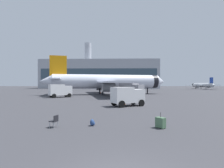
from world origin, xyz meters
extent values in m
cylinder|color=silver|center=(-2.74, 44.28, 3.70)|extent=(29.98, 11.31, 3.80)
cone|color=silver|center=(12.93, 48.41, 3.70)|extent=(3.24, 4.10, 3.61)
cone|color=silver|center=(-18.79, 40.05, 3.70)|extent=(3.97, 4.12, 3.42)
cylinder|color=black|center=(10.80, 47.84, 3.70)|extent=(2.34, 4.10, 3.88)
cube|color=silver|center=(-5.74, 51.76, 3.40)|extent=(8.72, 16.69, 0.36)
cube|color=silver|center=(-1.67, 36.29, 3.40)|extent=(8.72, 16.69, 0.36)
cylinder|color=gray|center=(-5.11, 49.34, 2.10)|extent=(3.65, 2.94, 2.20)
cylinder|color=gray|center=(-2.31, 38.71, 2.10)|extent=(3.65, 2.94, 2.20)
cube|color=orange|center=(-15.80, 40.84, 7.30)|extent=(4.35, 1.47, 6.40)
cube|color=silver|center=(-17.09, 43.81, 4.30)|extent=(4.04, 6.46, 0.24)
cube|color=silver|center=(-15.46, 37.62, 4.30)|extent=(4.04, 6.46, 0.24)
cylinder|color=black|center=(8.86, 47.34, 0.90)|extent=(0.36, 0.36, 1.80)
cylinder|color=black|center=(-5.29, 46.09, 0.90)|extent=(0.44, 0.44, 1.80)
cylinder|color=black|center=(-4.06, 41.45, 0.90)|extent=(0.44, 0.44, 1.80)
cylinder|color=silver|center=(47.66, 94.77, 2.21)|extent=(4.01, 18.01, 2.26)
cone|color=silver|center=(46.71, 104.37, 2.21)|extent=(2.28, 1.63, 2.15)
cone|color=silver|center=(48.64, 84.92, 2.21)|extent=(2.22, 2.10, 2.04)
cylinder|color=black|center=(46.84, 103.07, 2.21)|extent=(2.38, 1.06, 2.31)
cube|color=silver|center=(42.98, 93.71, 2.03)|extent=(9.77, 3.78, 0.21)
cube|color=silver|center=(52.47, 94.64, 2.03)|extent=(9.77, 3.78, 0.21)
cylinder|color=gray|center=(44.46, 93.85, 1.25)|extent=(1.49, 2.03, 1.31)
cylinder|color=gray|center=(50.98, 94.50, 1.25)|extent=(1.49, 2.03, 1.31)
cube|color=#193899|center=(48.45, 86.76, 4.35)|extent=(0.47, 2.63, 3.81)
cube|color=silver|center=(46.59, 86.28, 2.56)|extent=(3.71, 1.89, 0.14)
cube|color=silver|center=(50.38, 86.65, 2.56)|extent=(3.71, 1.89, 0.14)
cylinder|color=black|center=(46.96, 101.88, 0.54)|extent=(0.21, 0.21, 1.07)
cylinder|color=black|center=(46.36, 93.44, 0.54)|extent=(0.26, 0.26, 1.07)
cylinder|color=black|center=(49.20, 93.72, 0.54)|extent=(0.26, 0.26, 1.07)
cube|color=white|center=(-11.59, 34.53, 1.52)|extent=(2.64, 2.77, 2.04)
cube|color=#1E232D|center=(-11.01, 34.94, 2.00)|extent=(1.20, 1.67, 0.84)
cube|color=white|center=(-13.56, 33.16, 1.70)|extent=(3.82, 3.59, 2.40)
cylinder|color=black|center=(-12.15, 35.54, 0.45)|extent=(0.86, 0.69, 0.90)
cylinder|color=black|center=(-10.84, 33.65, 0.45)|extent=(0.86, 0.69, 0.90)
cylinder|color=black|center=(-14.91, 33.62, 0.45)|extent=(0.86, 0.69, 0.90)
cylinder|color=black|center=(-13.60, 31.73, 0.45)|extent=(0.86, 0.69, 0.90)
cube|color=gray|center=(4.89, 36.37, 1.64)|extent=(2.88, 2.89, 2.29)
cube|color=#1E232D|center=(5.40, 35.87, 2.18)|extent=(1.56, 1.61, 0.95)
cube|color=gray|center=(2.73, 38.46, 1.85)|extent=(4.77, 4.73, 2.70)
cylinder|color=black|center=(5.71, 37.31, 0.45)|extent=(0.80, 0.78, 0.90)
cylinder|color=black|center=(3.98, 35.51, 0.45)|extent=(0.80, 0.78, 0.90)
cylinder|color=black|center=(2.70, 40.23, 0.45)|extent=(0.80, 0.78, 0.90)
cylinder|color=black|center=(0.96, 38.43, 0.45)|extent=(0.80, 0.78, 0.90)
cube|color=white|center=(2.46, 19.47, 1.39)|extent=(2.50, 2.59, 1.78)
cube|color=#1E232D|center=(3.12, 19.83, 1.81)|extent=(0.92, 1.62, 0.74)
cube|color=white|center=(0.52, 18.43, 1.55)|extent=(3.27, 3.01, 2.10)
cylinder|color=black|center=(2.16, 20.50, 0.45)|extent=(0.90, 0.62, 0.90)
cylinder|color=black|center=(3.15, 18.65, 0.45)|extent=(0.90, 0.62, 0.90)
cylinder|color=black|center=(-0.56, 19.04, 0.45)|extent=(0.90, 0.62, 0.90)
cylinder|color=black|center=(0.44, 17.19, 0.45)|extent=(0.90, 0.62, 0.90)
cube|color=#F2590C|center=(-5.68, 52.24, 0.02)|extent=(0.44, 0.44, 0.04)
cone|color=#F2590C|center=(-5.68, 52.24, 0.40)|extent=(0.36, 0.36, 0.72)
cylinder|color=white|center=(-5.68, 52.24, 0.44)|extent=(0.23, 0.23, 0.10)
cube|color=#F2590C|center=(-16.01, 41.07, 0.02)|extent=(0.44, 0.44, 0.04)
cone|color=#F2590C|center=(-16.01, 41.07, 0.37)|extent=(0.36, 0.36, 0.66)
cylinder|color=white|center=(-16.01, 41.07, 0.40)|extent=(0.23, 0.23, 0.10)
cube|color=#F2590C|center=(0.86, 20.79, 0.02)|extent=(0.44, 0.44, 0.04)
cone|color=#F2590C|center=(0.86, 20.79, 0.35)|extent=(0.36, 0.36, 0.62)
cylinder|color=white|center=(0.86, 20.79, 0.38)|extent=(0.23, 0.23, 0.10)
cube|color=#476B4C|center=(2.85, 6.97, 0.39)|extent=(0.71, 0.75, 0.70)
cylinder|color=black|center=(2.85, 6.97, 0.92)|extent=(0.02, 0.02, 0.36)
cylinder|color=black|center=(2.71, 7.15, 0.04)|extent=(0.08, 0.07, 0.08)
cylinder|color=black|center=(2.99, 6.80, 0.04)|extent=(0.08, 0.07, 0.08)
ellipsoid|color=navy|center=(-1.99, 7.50, 0.24)|extent=(0.32, 0.40, 0.48)
ellipsoid|color=navy|center=(-1.85, 7.50, 0.17)|extent=(0.12, 0.28, 0.24)
cube|color=black|center=(-4.65, 6.98, 0.44)|extent=(0.61, 0.61, 0.06)
cube|color=black|center=(-4.45, 6.91, 0.66)|extent=(0.20, 0.47, 0.40)
cylinder|color=#999EA5|center=(-4.89, 6.86, 0.22)|extent=(0.04, 0.04, 0.44)
cylinder|color=#999EA5|center=(-4.77, 7.22, 0.22)|extent=(0.04, 0.04, 0.44)
cylinder|color=#999EA5|center=(-4.53, 6.74, 0.22)|extent=(0.04, 0.04, 0.44)
cylinder|color=#999EA5|center=(-4.40, 7.10, 0.22)|extent=(0.04, 0.04, 0.44)
cube|color=#9EA3AD|center=(-11.39, 110.91, 8.94)|extent=(73.16, 23.81, 17.87)
cube|color=#334756|center=(-11.39, 98.96, 8.04)|extent=(69.50, 0.10, 8.04)
cylinder|color=#9EA3AD|center=(-19.56, 110.91, 23.87)|extent=(4.40, 4.40, 12.00)
camera|label=1|loc=(-0.16, -5.27, 3.10)|focal=28.18mm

